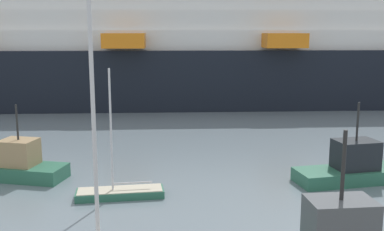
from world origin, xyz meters
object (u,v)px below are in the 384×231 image
Objects in this scene: fishing_boat_2 at (17,165)px; sailboat_1 at (120,191)px; fishing_boat_0 at (352,167)px; cruise_ship at (130,53)px.

sailboat_1 is at bearing -13.73° from fishing_boat_2.
sailboat_1 reaches higher than fishing_boat_0.
fishing_boat_0 is 19.19m from fishing_boat_2.
fishing_boat_0 is 0.05× the size of cruise_ship.
sailboat_1 is 1.08× the size of fishing_boat_2.
fishing_boat_2 is 30.15m from cruise_ship.
fishing_boat_2 is at bearing 165.58° from fishing_boat_0.
sailboat_1 is 7.12m from fishing_boat_2.
sailboat_1 reaches higher than fishing_boat_2.
fishing_boat_2 is 0.05× the size of cruise_ship.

